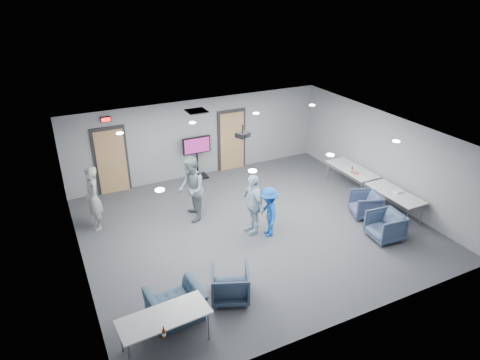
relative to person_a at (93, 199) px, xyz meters
name	(u,v)px	position (x,y,z in m)	size (l,w,h in m)	color
floor	(253,228)	(3.90, -1.93, -0.91)	(9.00, 9.00, 0.00)	#313338
ceiling	(255,137)	(3.90, -1.93, 1.79)	(9.00, 9.00, 0.00)	silver
wall_back	(199,138)	(3.90, 2.07, 0.44)	(9.00, 0.02, 2.70)	gray
wall_front	(352,268)	(3.90, -5.93, 0.44)	(9.00, 0.02, 2.70)	gray
wall_left	(77,224)	(-0.60, -1.93, 0.44)	(0.02, 8.00, 2.70)	gray
wall_right	(383,156)	(8.40, -1.93, 0.44)	(0.02, 8.00, 2.70)	gray
door_left	(112,161)	(0.90, 2.02, 0.16)	(1.06, 0.17, 2.24)	black
door_right	(232,141)	(5.10, 2.02, 0.16)	(1.06, 0.17, 2.24)	black
exit_sign	(106,119)	(0.90, 2.00, 1.54)	(0.32, 0.08, 0.16)	black
hvac_diffuser	(196,111)	(3.40, 0.87, 1.77)	(0.60, 0.60, 0.03)	black
downlights	(255,137)	(3.90, -1.93, 1.77)	(6.18, 3.78, 0.02)	white
person_a	(93,199)	(0.00, 0.00, 0.00)	(0.67, 0.44, 1.83)	gray
person_b	(191,189)	(2.55, -0.73, 0.05)	(0.93, 0.73, 1.92)	slate
person_c	(253,204)	(3.81, -2.08, -0.06)	(1.00, 0.42, 1.71)	#A6C1D6
person_d	(268,212)	(4.09, -2.42, -0.21)	(0.91, 0.52, 1.41)	#194BA3
chair_right_b	(365,204)	(7.15, -2.77, -0.55)	(0.78, 0.80, 0.73)	#3A4665
chair_right_c	(385,226)	(6.80, -3.94, -0.54)	(0.80, 0.83, 0.75)	#394863
chair_front_a	(230,284)	(2.11, -4.25, -0.53)	(0.81, 0.83, 0.76)	#314055
chair_front_b	(176,305)	(0.86, -4.33, -0.56)	(1.08, 0.94, 0.70)	#324557
table_right_a	(352,170)	(7.90, -1.20, -0.23)	(0.77, 1.85, 0.73)	silver
table_right_b	(395,194)	(7.90, -3.10, -0.23)	(0.73, 1.75, 0.73)	silver
table_front_left	(164,318)	(0.46, -4.93, -0.23)	(1.73, 0.81, 0.73)	silver
bottle_front	(164,334)	(0.31, -5.44, -0.09)	(0.07, 0.07, 0.26)	#52220E
bottle_right	(352,170)	(7.70, -1.42, -0.10)	(0.06, 0.06, 0.23)	#52220E
snack_box	(356,173)	(7.73, -1.58, -0.17)	(0.16, 0.10, 0.03)	#B9482E
wrapper	(398,192)	(7.99, -3.12, -0.16)	(0.24, 0.16, 0.05)	silver
tv_stand	(197,155)	(3.70, 1.81, -0.06)	(0.98, 0.47, 1.50)	black
projector	(243,135)	(4.07, -0.93, 1.49)	(0.43, 0.40, 0.36)	black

